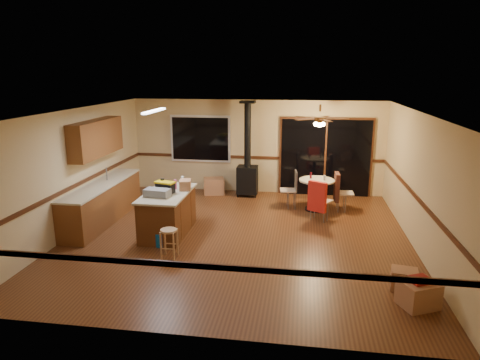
% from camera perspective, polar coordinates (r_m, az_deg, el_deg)
% --- Properties ---
extents(floor, '(7.00, 7.00, 0.00)m').
position_cam_1_polar(floor, '(9.02, -0.28, -7.57)').
color(floor, '#583018').
rests_on(floor, ground).
extents(ceiling, '(7.00, 7.00, 0.00)m').
position_cam_1_polar(ceiling, '(8.40, -0.30, 9.12)').
color(ceiling, silver).
rests_on(ceiling, ground).
extents(wall_back, '(7.00, 0.00, 7.00)m').
position_cam_1_polar(wall_back, '(12.01, 2.24, 4.44)').
color(wall_back, tan).
rests_on(wall_back, ground).
extents(wall_front, '(7.00, 0.00, 7.00)m').
position_cam_1_polar(wall_front, '(5.35, -6.02, -8.47)').
color(wall_front, tan).
rests_on(wall_front, ground).
extents(wall_left, '(0.00, 7.00, 7.00)m').
position_cam_1_polar(wall_left, '(9.76, -21.05, 1.16)').
color(wall_left, tan).
rests_on(wall_left, ground).
extents(wall_right, '(0.00, 7.00, 7.00)m').
position_cam_1_polar(wall_right, '(8.81, 22.83, -0.36)').
color(wall_right, tan).
rests_on(wall_right, ground).
extents(chair_rail, '(7.00, 7.00, 0.08)m').
position_cam_1_polar(chair_rail, '(8.69, -0.29, -1.44)').
color(chair_rail, '#422010').
rests_on(chair_rail, ground).
extents(window, '(1.72, 0.10, 1.32)m').
position_cam_1_polar(window, '(12.21, -5.30, 5.50)').
color(window, black).
rests_on(window, ground).
extents(sliding_door, '(2.52, 0.10, 2.10)m').
position_cam_1_polar(sliding_door, '(11.96, 11.29, 2.91)').
color(sliding_door, black).
rests_on(sliding_door, ground).
extents(lower_cabinets, '(0.60, 3.00, 0.86)m').
position_cam_1_polar(lower_cabinets, '(10.27, -17.81, -2.97)').
color(lower_cabinets, brown).
rests_on(lower_cabinets, ground).
extents(countertop, '(0.64, 3.04, 0.04)m').
position_cam_1_polar(countertop, '(10.15, -18.00, -0.54)').
color(countertop, '#C1B695').
rests_on(countertop, lower_cabinets).
extents(upper_cabinets, '(0.35, 2.00, 0.80)m').
position_cam_1_polar(upper_cabinets, '(10.18, -18.59, 5.33)').
color(upper_cabinets, brown).
rests_on(upper_cabinets, ground).
extents(kitchen_island, '(0.88, 1.68, 0.90)m').
position_cam_1_polar(kitchen_island, '(9.19, -9.59, -4.33)').
color(kitchen_island, '#522C14').
rests_on(kitchen_island, ground).
extents(wood_stove, '(0.55, 0.50, 2.52)m').
position_cam_1_polar(wood_stove, '(11.71, 1.00, 1.34)').
color(wood_stove, black).
rests_on(wood_stove, ground).
extents(ceiling_fan, '(0.24, 0.24, 0.55)m').
position_cam_1_polar(ceiling_fan, '(10.39, 10.57, 7.74)').
color(ceiling_fan, brown).
rests_on(ceiling_fan, ceiling).
extents(fluorescent_strip, '(0.10, 1.20, 0.04)m').
position_cam_1_polar(fluorescent_strip, '(9.13, -11.38, 9.01)').
color(fluorescent_strip, white).
rests_on(fluorescent_strip, ceiling).
extents(toolbox_grey, '(0.53, 0.34, 0.16)m').
position_cam_1_polar(toolbox_grey, '(8.79, -10.97, -1.68)').
color(toolbox_grey, slate).
rests_on(toolbox_grey, kitchen_island).
extents(toolbox_black, '(0.42, 0.29, 0.21)m').
position_cam_1_polar(toolbox_black, '(9.02, -9.93, -1.05)').
color(toolbox_black, black).
rests_on(toolbox_black, kitchen_island).
extents(toolbox_yellow_lid, '(0.46, 0.32, 0.03)m').
position_cam_1_polar(toolbox_yellow_lid, '(8.99, -9.97, -0.31)').
color(toolbox_yellow_lid, gold).
rests_on(toolbox_yellow_lid, toolbox_black).
extents(box_on_island, '(0.29, 0.35, 0.21)m').
position_cam_1_polar(box_on_island, '(9.20, -7.33, -0.64)').
color(box_on_island, '#A56E49').
rests_on(box_on_island, kitchen_island).
extents(bottle_dark, '(0.10, 0.10, 0.28)m').
position_cam_1_polar(bottle_dark, '(9.14, -10.28, -0.64)').
color(bottle_dark, black).
rests_on(bottle_dark, kitchen_island).
extents(bottle_pink, '(0.07, 0.07, 0.20)m').
position_cam_1_polar(bottle_pink, '(9.27, -8.61, -0.59)').
color(bottle_pink, '#D84C8C').
rests_on(bottle_pink, kitchen_island).
extents(bottle_white, '(0.08, 0.08, 0.18)m').
position_cam_1_polar(bottle_white, '(9.66, -7.66, -0.02)').
color(bottle_white, white).
rests_on(bottle_white, kitchen_island).
extents(bar_stool, '(0.34, 0.34, 0.55)m').
position_cam_1_polar(bar_stool, '(8.08, -9.42, -8.34)').
color(bar_stool, tan).
rests_on(bar_stool, floor).
extents(blue_bucket, '(0.43, 0.43, 0.28)m').
position_cam_1_polar(blue_bucket, '(8.71, -10.43, -7.66)').
color(blue_bucket, '#0C54AB').
rests_on(blue_bucket, floor).
extents(dining_table, '(0.87, 0.87, 0.78)m').
position_cam_1_polar(dining_table, '(10.71, 10.16, -1.23)').
color(dining_table, black).
rests_on(dining_table, ground).
extents(glass_red, '(0.07, 0.07, 0.15)m').
position_cam_1_polar(glass_red, '(10.72, 9.42, 0.60)').
color(glass_red, '#590C14').
rests_on(glass_red, dining_table).
extents(glass_cream, '(0.07, 0.07, 0.13)m').
position_cam_1_polar(glass_cream, '(10.59, 11.21, 0.30)').
color(glass_cream, beige).
rests_on(glass_cream, dining_table).
extents(chair_left, '(0.45, 0.44, 0.51)m').
position_cam_1_polar(chair_left, '(10.80, 7.00, -0.66)').
color(chair_left, tan).
rests_on(chair_left, ground).
extents(chair_near, '(0.60, 0.61, 0.70)m').
position_cam_1_polar(chair_near, '(9.87, 10.33, -2.18)').
color(chair_near, tan).
rests_on(chair_near, ground).
extents(chair_right, '(0.47, 0.44, 0.70)m').
position_cam_1_polar(chair_right, '(10.76, 12.92, -0.92)').
color(chair_right, tan).
rests_on(chair_right, ground).
extents(box_under_window, '(0.65, 0.57, 0.45)m').
position_cam_1_polar(box_under_window, '(12.04, -3.50, -0.80)').
color(box_under_window, '#A56E49').
rests_on(box_under_window, floor).
extents(box_corner_a, '(0.64, 0.60, 0.39)m').
position_cam_1_polar(box_corner_a, '(6.99, 22.68, -13.85)').
color(box_corner_a, '#A56E49').
rests_on(box_corner_a, floor).
extents(box_corner_b, '(0.45, 0.41, 0.32)m').
position_cam_1_polar(box_corner_b, '(7.43, 21.04, -12.25)').
color(box_corner_b, '#A56E49').
rests_on(box_corner_b, floor).
extents(box_small_red, '(0.35, 0.33, 0.07)m').
position_cam_1_polar(box_small_red, '(6.89, 22.87, -12.16)').
color(box_small_red, maroon).
rests_on(box_small_red, box_corner_a).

